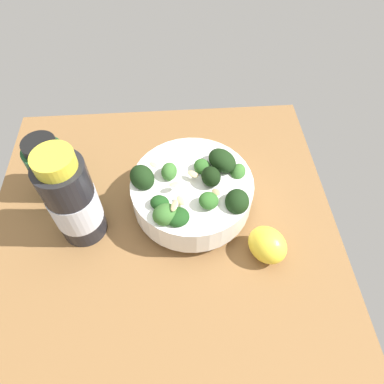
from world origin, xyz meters
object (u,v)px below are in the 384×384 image
bowl_of_broccoli (192,191)px  lemon_wedge (267,245)px  bottle_tall (51,168)px  bottle_short (73,201)px

bowl_of_broccoli → lemon_wedge: bearing=-131.4°
lemon_wedge → bottle_tall: bottle_tall is taller
lemon_wedge → bottle_short: bearing=77.2°
lemon_wedge → bottle_tall: size_ratio=0.54×
bottle_short → bottle_tall: bearing=32.1°
bottle_tall → lemon_wedge: bearing=-113.9°
bowl_of_broccoli → bottle_tall: 23.39cm
bowl_of_broccoli → bottle_tall: bearing=76.5°
lemon_wedge → bottle_short: bottle_short is taller
bowl_of_broccoli → bottle_short: bearing=99.5°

